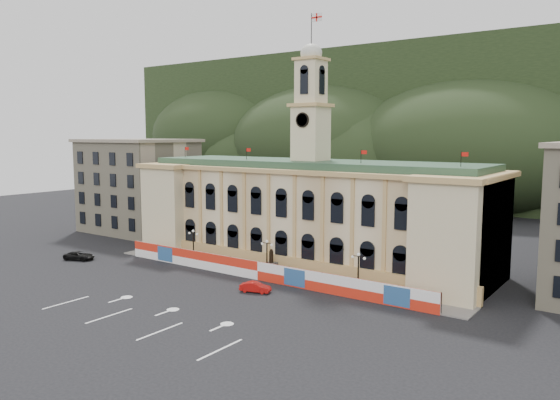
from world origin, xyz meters
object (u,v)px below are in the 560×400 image
Objects in this scene: statue at (271,267)px; black_suv at (79,256)px; lamp_center at (267,255)px; red_sedan at (255,287)px.

statue is 0.71× the size of black_suv.
lamp_center reaches higher than red_sedan.
black_suv is at bearing 76.39° from red_sedan.
black_suv is (-30.00, -9.97, -0.53)m from statue.
lamp_center reaches higher than statue.
lamp_center is 0.99× the size of black_suv.
statue reaches higher than red_sedan.
lamp_center is at bearing -95.78° from black_suv.
red_sedan is (3.30, -6.80, -2.44)m from lamp_center.
lamp_center is at bearing 8.58° from red_sedan.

